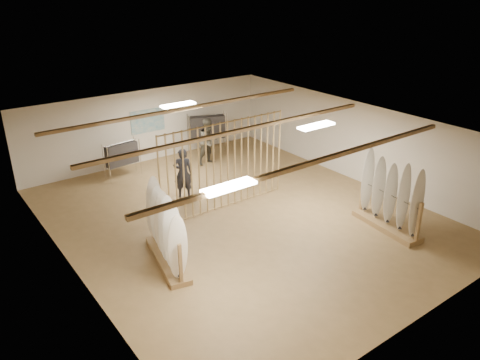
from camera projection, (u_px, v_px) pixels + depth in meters
floor at (240, 216)px, 14.21m from camera, size 12.00×12.00×0.00m
ceiling at (240, 128)px, 13.09m from camera, size 12.00×12.00×0.00m
wall_back at (148, 126)px, 18.07m from camera, size 12.00×0.00×12.00m
wall_front at (421, 268)px, 9.23m from camera, size 12.00×0.00×12.00m
wall_left at (68, 223)px, 10.92m from camera, size 0.00×12.00×12.00m
wall_right at (354, 141)px, 16.38m from camera, size 0.00×12.00×12.00m
ceiling_slats at (240, 130)px, 13.13m from camera, size 9.50×6.12×0.10m
light_panels at (240, 130)px, 13.12m from camera, size 1.20×0.35×0.06m
bamboo_partition at (224, 166)px, 14.24m from camera, size 4.45×0.05×2.78m
poster at (148, 121)px, 17.98m from camera, size 1.40×0.03×0.90m
rack_left at (166, 240)px, 11.66m from camera, size 1.01×2.44×1.92m
rack_right at (389, 206)px, 13.24m from camera, size 0.83×2.27×2.12m
clothing_rack_a at (122, 154)px, 16.64m from camera, size 1.26×0.47×1.36m
clothing_rack_b at (207, 127)px, 19.04m from camera, size 1.47×0.83×1.64m
shopper_a at (183, 170)px, 15.10m from camera, size 0.84×0.77×1.91m
shopper_b at (209, 138)px, 17.82m from camera, size 1.01×0.80×2.06m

